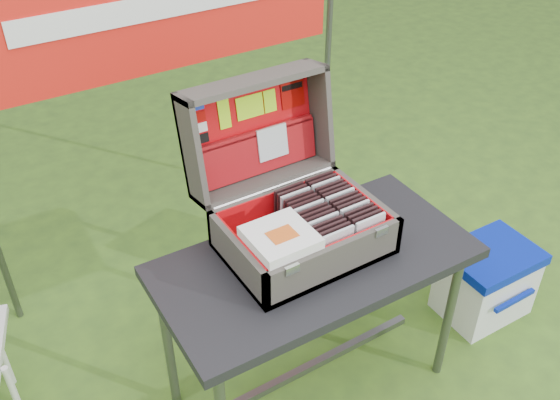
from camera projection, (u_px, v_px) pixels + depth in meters
table at (312, 327)px, 2.37m from camera, size 1.13×0.58×0.70m
table_top at (315, 262)px, 2.17m from camera, size 1.13×0.58×0.04m
table_leg_fr at (449, 315)px, 2.44m from camera, size 0.04×0.04×0.66m
table_leg_bl at (168, 346)px, 2.32m from camera, size 0.04×0.04×0.66m
table_leg_br at (378, 253)px, 2.74m from camera, size 0.04×0.04×0.66m
table_brace at (311, 366)px, 2.50m from camera, size 0.97×0.03×0.03m
suitcase at (295, 180)px, 2.09m from camera, size 0.55×0.55×0.52m
suitcase_base_bottom at (304, 246)px, 2.19m from camera, size 0.55×0.39×0.02m
suitcase_base_wall_front at (335, 263)px, 2.03m from camera, size 0.55×0.02×0.15m
suitcase_base_wall_back at (276, 206)px, 2.29m from camera, size 0.55×0.02×0.15m
suitcase_base_wall_left at (237, 259)px, 2.05m from camera, size 0.02×0.39×0.15m
suitcase_base_wall_right at (364, 209)px, 2.27m from camera, size 0.02×0.39×0.15m
suitcase_liner_floor at (304, 243)px, 2.19m from camera, size 0.50×0.35×0.01m
suitcase_latch_left at (292, 269)px, 1.91m from camera, size 0.05×0.01×0.03m
suitcase_latch_right at (381, 231)px, 2.06m from camera, size 0.05×0.01×0.03m
suitcase_hinge at (274, 188)px, 2.25m from camera, size 0.49×0.02×0.02m
suitcase_lid_back at (250, 127)px, 2.27m from camera, size 0.55×0.09×0.39m
suitcase_lid_rim_far at (253, 81)px, 2.13m from camera, size 0.55×0.15×0.05m
suitcase_lid_rim_near at (264, 179)px, 2.30m from camera, size 0.55×0.15×0.05m
suitcase_lid_rim_left at (191, 152)px, 2.11m from camera, size 0.02×0.21×0.41m
suitcase_lid_rim_right at (319, 113)px, 2.33m from camera, size 0.02×0.21×0.41m
suitcase_lid_liner at (252, 128)px, 2.26m from camera, size 0.50×0.07×0.34m
suitcase_liner_wall_front at (333, 258)px, 2.03m from camera, size 0.50×0.01×0.13m
suitcase_liner_wall_back at (278, 205)px, 2.27m from camera, size 0.50×0.01×0.13m
suitcase_liner_wall_left at (241, 255)px, 2.04m from camera, size 0.01×0.35×0.13m
suitcase_liner_wall_right at (361, 207)px, 2.26m from camera, size 0.01×0.35×0.13m
suitcase_lid_pocket at (257, 153)px, 2.28m from camera, size 0.48×0.06×0.16m
suitcase_pocket_edge at (256, 133)px, 2.24m from camera, size 0.47×0.02×0.02m
suitcase_pocket_cd at (272, 143)px, 2.28m from camera, size 0.12×0.03×0.12m
lid_sticker_cc_a at (196, 106)px, 2.10m from camera, size 0.05×0.01×0.03m
lid_sticker_cc_b at (198, 117)px, 2.12m from camera, size 0.05×0.01×0.03m
lid_sticker_cc_c at (200, 128)px, 2.14m from camera, size 0.05×0.01×0.03m
lid_sticker_cc_d at (202, 139)px, 2.16m from camera, size 0.05×0.01×0.03m
lid_card_neon_tall at (224, 114)px, 2.17m from camera, size 0.04×0.02×0.11m
lid_card_neon_main at (250, 107)px, 2.21m from camera, size 0.11×0.02×0.08m
lid_card_neon_small at (270, 101)px, 2.25m from camera, size 0.05×0.02×0.08m
lid_sticker_band at (293, 95)px, 2.29m from camera, size 0.10×0.02×0.10m
lid_sticker_band_bar at (292, 87)px, 2.28m from camera, size 0.09×0.01×0.02m
cd_left_0 at (338, 248)px, 2.06m from camera, size 0.12×0.01×0.14m
cd_left_1 at (334, 244)px, 2.07m from camera, size 0.12×0.01×0.14m
cd_left_2 at (330, 240)px, 2.09m from camera, size 0.12×0.01×0.14m
cd_left_3 at (326, 237)px, 2.10m from camera, size 0.12×0.01×0.14m
cd_left_4 at (323, 234)px, 2.12m from camera, size 0.12×0.01×0.14m
cd_left_5 at (319, 230)px, 2.13m from camera, size 0.12×0.01×0.14m
cd_left_6 at (316, 227)px, 2.15m from camera, size 0.12×0.01×0.14m
cd_left_7 at (312, 224)px, 2.16m from camera, size 0.12×0.01×0.14m
cd_left_8 at (309, 220)px, 2.17m from camera, size 0.12×0.01×0.14m
cd_left_9 at (305, 217)px, 2.19m from camera, size 0.12×0.01×0.14m
cd_left_10 at (302, 214)px, 2.20m from camera, size 0.12×0.01×0.14m
cd_left_11 at (298, 211)px, 2.22m from camera, size 0.12×0.01×0.14m
cd_left_12 at (295, 208)px, 2.23m from camera, size 0.12×0.01×0.14m
cd_left_13 at (292, 205)px, 2.25m from camera, size 0.12×0.01×0.14m
cd_left_14 at (289, 202)px, 2.26m from camera, size 0.12×0.01×0.14m
cd_right_0 at (369, 234)px, 2.11m from camera, size 0.12×0.01×0.14m
cd_right_1 at (365, 231)px, 2.13m from camera, size 0.12×0.01×0.14m
cd_right_2 at (361, 228)px, 2.14m from camera, size 0.12×0.01×0.14m
cd_right_3 at (358, 224)px, 2.16m from camera, size 0.12×0.01×0.14m
cd_right_4 at (354, 221)px, 2.17m from camera, size 0.12×0.01×0.14m
cd_right_5 at (350, 218)px, 2.19m from camera, size 0.12×0.01×0.14m
cd_right_6 at (346, 215)px, 2.20m from camera, size 0.12×0.01×0.14m
cd_right_7 at (343, 212)px, 2.22m from camera, size 0.12×0.01×0.14m
cd_right_8 at (339, 209)px, 2.23m from camera, size 0.12×0.01×0.14m
cd_right_9 at (336, 205)px, 2.25m from camera, size 0.12×0.01×0.14m
cd_right_10 at (332, 203)px, 2.26m from camera, size 0.12×0.01×0.14m
cd_right_11 at (329, 200)px, 2.28m from camera, size 0.12×0.01×0.14m
cd_right_12 at (325, 197)px, 2.29m from camera, size 0.12×0.01×0.14m
cd_right_13 at (322, 194)px, 2.31m from camera, size 0.12×0.01×0.14m
cd_right_14 at (319, 191)px, 2.32m from camera, size 0.12×0.01×0.14m
songbook_0 at (280, 241)px, 2.00m from camera, size 0.21×0.21×0.00m
songbook_1 at (280, 240)px, 2.00m from camera, size 0.21×0.21×0.00m
songbook_2 at (280, 239)px, 2.00m from camera, size 0.21×0.21×0.00m
songbook_3 at (280, 237)px, 1.99m from camera, size 0.21×0.21×0.00m
songbook_4 at (280, 236)px, 1.99m from camera, size 0.21×0.21×0.00m
songbook_5 at (280, 235)px, 1.99m from camera, size 0.21×0.21×0.00m
songbook_6 at (280, 234)px, 1.98m from camera, size 0.21×0.21×0.00m
songbook_graphic at (282, 234)px, 1.98m from camera, size 0.09×0.07×0.00m
cooler at (486, 281)px, 2.82m from camera, size 0.40×0.31×0.35m
cooler_body at (485, 285)px, 2.84m from camera, size 0.38×0.29×0.30m
cooler_lid at (493, 256)px, 2.73m from camera, size 0.40×0.31×0.05m
cooler_handle at (515, 300)px, 2.70m from camera, size 0.24×0.02×0.02m
chair_leg_br at (0, 347)px, 2.46m from camera, size 0.02×0.02×0.43m
cardboard_box at (355, 254)px, 2.90m from camera, size 0.46×0.31×0.45m
banner_post_right at (327, 64)px, 3.12m from camera, size 0.03×0.03×1.70m
banner at (160, 6)px, 2.48m from camera, size 1.60×0.02×0.55m
banner_text at (161, 6)px, 2.48m from camera, size 1.20×0.00×0.10m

